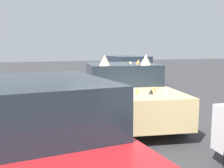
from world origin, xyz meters
TOP-DOWN VIEW (x-y plane):
  - ground_plane at (0.00, 0.00)m, footprint 60.00×60.00m
  - art_car_decorated at (0.05, -0.01)m, footprint 4.55×2.63m
  - parked_sedan_row_back_center at (6.17, -2.60)m, footprint 4.60×2.17m
  - parked_sedan_behind_left at (-2.83, 2.43)m, footprint 4.16×2.31m

SIDE VIEW (x-z plane):
  - ground_plane at x=0.00m, z-range 0.00..0.00m
  - art_car_decorated at x=0.05m, z-range -0.12..1.50m
  - parked_sedan_behind_left at x=-2.83m, z-range -0.01..1.43m
  - parked_sedan_row_back_center at x=6.17m, z-range 0.02..1.41m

